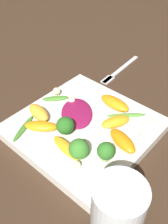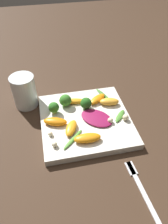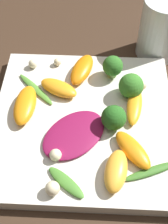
{
  "view_description": "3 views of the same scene",
  "coord_description": "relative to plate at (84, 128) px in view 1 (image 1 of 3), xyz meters",
  "views": [
    {
      "loc": [
        -0.3,
        -0.26,
        0.41
      ],
      "look_at": [
        0.02,
        0.01,
        0.04
      ],
      "focal_mm": 42.0,
      "sensor_mm": 36.0,
      "label": 1
    },
    {
      "loc": [
        0.47,
        -0.1,
        0.49
      ],
      "look_at": [
        -0.02,
        -0.0,
        0.03
      ],
      "focal_mm": 35.0,
      "sensor_mm": 36.0,
      "label": 2
    },
    {
      "loc": [
        -0.01,
        0.27,
        0.4
      ],
      "look_at": [
        -0.0,
        -0.01,
        0.03
      ],
      "focal_mm": 50.0,
      "sensor_mm": 36.0,
      "label": 3
    }
  ],
  "objects": [
    {
      "name": "arugula_sprig_1",
      "position": [
        0.08,
        -0.05,
        0.01
      ],
      "size": [
        0.07,
        0.07,
        0.01
      ],
      "color": "#518E33",
      "rests_on": "plate"
    },
    {
      "name": "orange_segment_0",
      "position": [
        0.09,
        -0.01,
        0.02
      ],
      "size": [
        0.03,
        0.08,
        0.02
      ],
      "color": "orange",
      "rests_on": "plate"
    },
    {
      "name": "broccoli_floret_1",
      "position": [
        -0.04,
        0.01,
        0.03
      ],
      "size": [
        0.04,
        0.04,
        0.04
      ],
      "color": "#7A9E51",
      "rests_on": "plate"
    },
    {
      "name": "orange_segment_1",
      "position": [
        0.04,
        -0.05,
        0.02
      ],
      "size": [
        0.07,
        0.05,
        0.02
      ],
      "color": "orange",
      "rests_on": "plate"
    },
    {
      "name": "broccoli_floret_0",
      "position": [
        -0.07,
        -0.05,
        0.03
      ],
      "size": [
        0.04,
        0.04,
        0.04
      ],
      "color": "#84AD5B",
      "rests_on": "plate"
    },
    {
      "name": "macadamia_nut_4",
      "position": [
        0.05,
        -0.11,
        0.02
      ],
      "size": [
        0.01,
        0.01,
        0.01
      ],
      "color": "beige",
      "rests_on": "plate"
    },
    {
      "name": "radicchio_leaf_0",
      "position": [
        0.01,
        0.03,
        0.02
      ],
      "size": [
        0.12,
        0.12,
        0.01
      ],
      "color": "maroon",
      "rests_on": "plate"
    },
    {
      "name": "ground_plane",
      "position": [
        0.0,
        0.0,
        -0.01
      ],
      "size": [
        2.4,
        2.4,
        0.0
      ],
      "primitive_type": "plane",
      "color": "#382619"
    },
    {
      "name": "orange_segment_5",
      "position": [
        0.01,
        -0.09,
        0.02
      ],
      "size": [
        0.05,
        0.08,
        0.02
      ],
      "color": "orange",
      "rests_on": "plate"
    },
    {
      "name": "fork",
      "position": [
        0.24,
        0.08,
        -0.01
      ],
      "size": [
        0.18,
        0.03,
        0.01
      ],
      "color": "silver",
      "rests_on": "ground_plane"
    },
    {
      "name": "arugula_sprig_0",
      "position": [
        0.02,
        0.11,
        0.01
      ],
      "size": [
        0.06,
        0.05,
        0.01
      ],
      "color": "#47842D",
      "rests_on": "plate"
    },
    {
      "name": "orange_segment_4",
      "position": [
        -0.08,
        -0.02,
        0.02
      ],
      "size": [
        0.03,
        0.08,
        0.02
      ],
      "color": "orange",
      "rests_on": "plate"
    },
    {
      "name": "drinking_glass",
      "position": [
        -0.13,
        -0.18,
        0.04
      ],
      "size": [
        0.08,
        0.08,
        0.11
      ],
      "color": "white",
      "rests_on": "ground_plane"
    },
    {
      "name": "broccoli_floret_2",
      "position": [
        -0.04,
        -0.09,
        0.03
      ],
      "size": [
        0.03,
        0.03,
        0.04
      ],
      "color": "#7A9E51",
      "rests_on": "plate"
    },
    {
      "name": "macadamia_nut_0",
      "position": [
        0.03,
        0.07,
        0.02
      ],
      "size": [
        0.02,
        0.02,
        0.02
      ],
      "color": "beige",
      "rests_on": "plate"
    },
    {
      "name": "macadamia_nut_1",
      "position": [
        0.09,
        -0.1,
        0.02
      ],
      "size": [
        0.02,
        0.02,
        0.02
      ],
      "color": "beige",
      "rests_on": "plate"
    },
    {
      "name": "macadamia_nut_2",
      "position": [
        0.03,
        0.12,
        0.02
      ],
      "size": [
        0.02,
        0.02,
        0.02
      ],
      "color": "beige",
      "rests_on": "plate"
    },
    {
      "name": "orange_segment_2",
      "position": [
        -0.07,
        0.06,
        0.02
      ],
      "size": [
        0.06,
        0.07,
        0.02
      ],
      "color": "orange",
      "rests_on": "plate"
    },
    {
      "name": "orange_segment_3",
      "position": [
        -0.05,
        0.09,
        0.02
      ],
      "size": [
        0.04,
        0.07,
        0.02
      ],
      "color": "#FCAD33",
      "rests_on": "plate"
    },
    {
      "name": "arugula_sprig_2",
      "position": [
        -0.09,
        0.08,
        0.01
      ],
      "size": [
        0.08,
        0.04,
        0.01
      ],
      "color": "#3D7528",
      "rests_on": "plate"
    },
    {
      "name": "plate",
      "position": [
        0.0,
        0.0,
        0.0
      ],
      "size": [
        0.27,
        0.27,
        0.02
      ],
      "color": "silver",
      "rests_on": "ground_plane"
    },
    {
      "name": "macadamia_nut_3",
      "position": [
        -0.09,
        -0.06,
        0.02
      ],
      "size": [
        0.01,
        0.01,
        0.01
      ],
      "color": "beige",
      "rests_on": "plate"
    }
  ]
}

